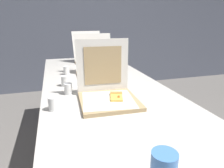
{
  "coord_description": "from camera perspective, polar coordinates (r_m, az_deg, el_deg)",
  "views": [
    {
      "loc": [
        -0.34,
        -0.74,
        1.21
      ],
      "look_at": [
        0.02,
        0.48,
        0.8
      ],
      "focal_mm": 31.95,
      "sensor_mm": 36.0,
      "label": 1
    }
  ],
  "objects": [
    {
      "name": "wall_back",
      "position": [
        3.65,
        -11.73,
        18.9
      ],
      "size": [
        10.0,
        0.1,
        2.6
      ],
      "primitive_type": "cube",
      "color": "slate",
      "rests_on": "ground"
    },
    {
      "name": "table",
      "position": [
        1.52,
        -2.63,
        -1.85
      ],
      "size": [
        0.87,
        2.39,
        0.74
      ],
      "color": "beige",
      "rests_on": "ground"
    },
    {
      "name": "pizza_box_front",
      "position": [
        1.2,
        -1.24,
        -2.41
      ],
      "size": [
        0.35,
        0.36,
        0.36
      ],
      "rotation": [
        0.0,
        0.0,
        -0.04
      ],
      "color": "tan",
      "rests_on": "table"
    },
    {
      "name": "pizza_box_middle",
      "position": [
        1.73,
        -4.14,
        3.86
      ],
      "size": [
        0.34,
        0.4,
        0.35
      ],
      "rotation": [
        0.0,
        0.0,
        0.01
      ],
      "color": "tan",
      "rests_on": "table"
    },
    {
      "name": "pizza_box_back",
      "position": [
        2.24,
        -5.74,
        7.01
      ],
      "size": [
        0.38,
        0.46,
        0.35
      ],
      "rotation": [
        0.0,
        0.0,
        0.12
      ],
      "color": "tan",
      "rests_on": "table"
    },
    {
      "name": "cup_white_far",
      "position": [
        1.83,
        -12.89,
        3.8
      ],
      "size": [
        0.05,
        0.05,
        0.07
      ],
      "primitive_type": "cylinder",
      "color": "white",
      "rests_on": "table"
    },
    {
      "name": "cup_white_near_left",
      "position": [
        1.13,
        -16.46,
        -5.43
      ],
      "size": [
        0.05,
        0.05,
        0.07
      ],
      "primitive_type": "cylinder",
      "color": "white",
      "rests_on": "table"
    },
    {
      "name": "cup_white_near_center",
      "position": [
        1.34,
        -12.41,
        -1.36
      ],
      "size": [
        0.05,
        0.05,
        0.07
      ],
      "primitive_type": "cylinder",
      "color": "white",
      "rests_on": "table"
    },
    {
      "name": "cup_white_mid",
      "position": [
        1.51,
        -13.31,
        0.82
      ],
      "size": [
        0.05,
        0.05,
        0.07
      ],
      "primitive_type": "cylinder",
      "color": "white",
      "rests_on": "table"
    },
    {
      "name": "cup_printed_front",
      "position": [
        0.65,
        14.54,
        -22.23
      ],
      "size": [
        0.08,
        0.08,
        0.1
      ],
      "primitive_type": "cylinder",
      "color": "#477FCC",
      "rests_on": "table"
    }
  ]
}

